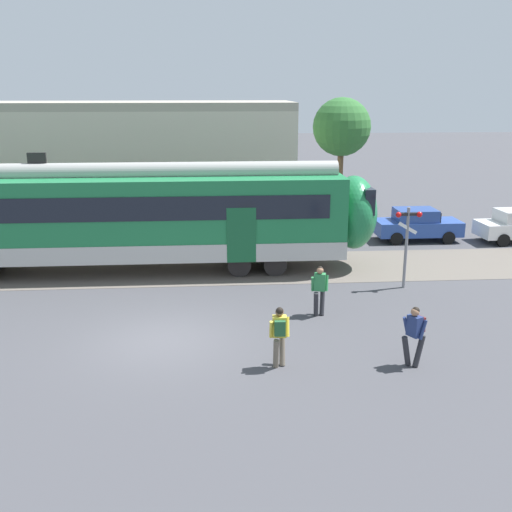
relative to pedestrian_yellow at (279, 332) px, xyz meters
name	(u,v)px	position (x,y,z in m)	size (l,w,h in m)	color
ground_plane	(162,340)	(-3.20, 1.95, -0.99)	(160.00, 160.00, 0.00)	#424247
pedestrian_yellow	(279,332)	(0.00, 0.00, 0.00)	(0.55, 0.63, 1.67)	#6B6051
pedestrian_green	(320,286)	(1.69, 3.59, 0.00)	(0.61, 0.61, 1.67)	#28282D
pedestrian_navy	(415,331)	(3.52, -0.20, 0.00)	(0.71, 0.51, 1.67)	#28282D
parked_car_blue	(417,225)	(8.08, 12.95, -0.21)	(4.01, 1.77, 1.54)	#284799
crossing_signal	(407,235)	(5.28, 6.10, 1.02)	(0.96, 0.21, 3.00)	gray
background_building	(98,165)	(-7.52, 17.19, 2.22)	(20.02, 5.00, 9.20)	beige
street_tree_right	(342,128)	(5.26, 17.67, 4.04)	(3.08, 3.08, 6.61)	brown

